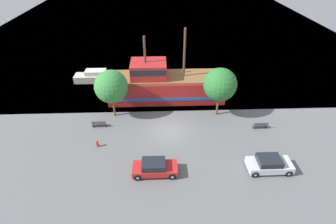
{
  "coord_description": "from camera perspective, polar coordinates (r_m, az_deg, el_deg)",
  "views": [
    {
      "loc": [
        -0.98,
        -23.4,
        18.1
      ],
      "look_at": [
        -0.02,
        2.0,
        1.2
      ],
      "focal_mm": 28.0,
      "sensor_mm": 36.0,
      "label": 1
    }
  ],
  "objects": [
    {
      "name": "ground_plane",
      "position": [
        29.6,
        0.18,
        -4.08
      ],
      "size": [
        160.0,
        160.0,
        0.0
      ],
      "primitive_type": "plane",
      "color": "#5B5B5E"
    },
    {
      "name": "water_surface",
      "position": [
        69.79,
        -1.36,
        18.58
      ],
      "size": [
        80.0,
        80.0,
        0.0
      ],
      "primitive_type": "plane",
      "color": "#33566B",
      "rests_on": "ground"
    },
    {
      "name": "pirate_ship",
      "position": [
        34.8,
        -0.58,
        5.97
      ],
      "size": [
        16.32,
        4.64,
        9.4
      ],
      "color": "#A31E1E",
      "rests_on": "water_surface"
    },
    {
      "name": "moored_boat_dockside",
      "position": [
        41.14,
        -14.67,
        7.43
      ],
      "size": [
        7.56,
        1.99,
        1.76
      ],
      "color": "#B7B2A8",
      "rests_on": "water_surface"
    },
    {
      "name": "parked_car_curb_front",
      "position": [
        24.35,
        -2.92,
        -12.0
      ],
      "size": [
        4.08,
        1.81,
        1.43
      ],
      "color": "#B21E1E",
      "rests_on": "ground_plane"
    },
    {
      "name": "parked_car_curb_mid",
      "position": [
        26.33,
        21.16,
        -10.53
      ],
      "size": [
        4.03,
        1.93,
        1.45
      ],
      "color": "#B7BCC6",
      "rests_on": "ground_plane"
    },
    {
      "name": "fire_hydrant",
      "position": [
        28.23,
        -15.16,
        -6.61
      ],
      "size": [
        0.42,
        0.25,
        0.76
      ],
      "color": "red",
      "rests_on": "ground_plane"
    },
    {
      "name": "bench_promenade_east",
      "position": [
        30.94,
        -14.78,
        -2.49
      ],
      "size": [
        1.55,
        0.45,
        0.85
      ],
      "color": "#4C4742",
      "rests_on": "ground_plane"
    },
    {
      "name": "bench_promenade_west",
      "position": [
        31.48,
        19.49,
        -2.74
      ],
      "size": [
        1.59,
        0.45,
        0.85
      ],
      "color": "#4C4742",
      "rests_on": "ground_plane"
    },
    {
      "name": "tree_row_east",
      "position": [
        30.73,
        -12.26,
        5.42
      ],
      "size": [
        3.85,
        3.85,
        5.9
      ],
      "color": "brown",
      "rests_on": "ground_plane"
    },
    {
      "name": "tree_row_mideast",
      "position": [
        30.77,
        11.27,
        5.87
      ],
      "size": [
        3.87,
        3.87,
        6.04
      ],
      "color": "brown",
      "rests_on": "ground_plane"
    }
  ]
}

